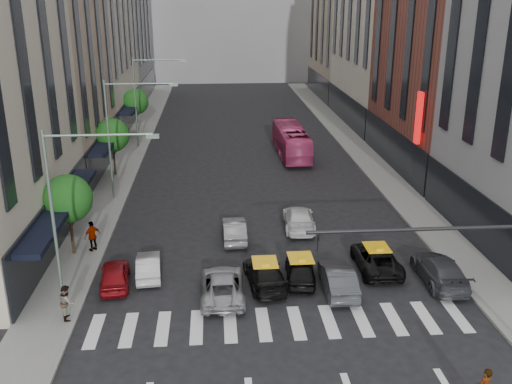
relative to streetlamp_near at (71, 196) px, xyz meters
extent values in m
plane|color=black|center=(10.04, -4.00, -5.90)|extent=(160.00, 160.00, 0.00)
cube|color=slate|center=(-1.46, 26.00, -5.83)|extent=(3.00, 96.00, 0.15)
cube|color=slate|center=(21.54, 26.00, -5.83)|extent=(3.00, 96.00, 0.15)
cube|color=tan|center=(-6.96, 24.00, 6.10)|extent=(8.00, 16.00, 24.00)
cube|color=brown|center=(27.04, 23.00, 7.10)|extent=(8.00, 18.00, 26.00)
cube|color=tan|center=(27.04, 61.00, 8.10)|extent=(8.00, 18.00, 28.00)
cylinder|color=black|center=(-1.76, 6.00, -4.18)|extent=(0.18, 0.18, 3.15)
sphere|color=#164915|center=(-1.76, 6.00, -2.24)|extent=(2.88, 2.88, 2.88)
cylinder|color=black|center=(-1.76, 22.00, -4.18)|extent=(0.18, 0.18, 3.15)
sphere|color=#164915|center=(-1.76, 22.00, -2.24)|extent=(2.88, 2.88, 2.88)
cylinder|color=black|center=(-1.76, 38.00, -4.18)|extent=(0.18, 0.18, 3.15)
sphere|color=#164915|center=(-1.76, 38.00, -2.24)|extent=(2.88, 2.88, 2.88)
cylinder|color=gray|center=(-0.96, 0.00, -1.25)|extent=(0.16, 0.16, 9.00)
cylinder|color=gray|center=(1.54, 0.00, 2.95)|extent=(5.00, 0.12, 0.12)
cube|color=gray|center=(4.04, 0.00, 2.85)|extent=(0.60, 0.25, 0.18)
cylinder|color=gray|center=(-0.96, 16.00, -1.25)|extent=(0.16, 0.16, 9.00)
cylinder|color=gray|center=(1.54, 16.00, 2.95)|extent=(5.00, 0.12, 0.12)
cube|color=gray|center=(4.04, 16.00, 2.85)|extent=(0.60, 0.25, 0.18)
cylinder|color=gray|center=(-0.96, 32.00, -1.25)|extent=(0.16, 0.16, 9.00)
cylinder|color=gray|center=(1.54, 32.00, 2.95)|extent=(5.00, 0.12, 0.12)
cube|color=gray|center=(4.04, 32.00, 2.85)|extent=(0.60, 0.25, 0.18)
cylinder|color=black|center=(15.54, -5.00, -0.10)|extent=(10.00, 0.16, 0.16)
imported|color=black|center=(11.04, -5.00, -0.60)|extent=(0.13, 0.16, 0.80)
cube|color=red|center=(22.64, 16.00, 0.10)|extent=(0.30, 0.70, 4.00)
imported|color=maroon|center=(1.34, 1.96, -5.26)|extent=(1.95, 3.95, 1.30)
imported|color=#B9B9B9|center=(3.04, 2.96, -5.29)|extent=(1.66, 3.85, 1.23)
imported|color=#98989E|center=(7.14, 0.31, -5.23)|extent=(2.27, 4.89, 1.36)
imported|color=black|center=(9.46, 1.43, -5.23)|extent=(2.36, 4.79, 1.34)
imported|color=black|center=(11.45, 1.77, -5.22)|extent=(2.03, 4.15, 1.36)
imported|color=#37393D|center=(13.27, 0.46, -5.18)|extent=(1.60, 4.42, 1.45)
imported|color=black|center=(16.00, 2.83, -5.23)|extent=(2.32, 4.89, 1.35)
imported|color=#3B3D42|center=(19.04, 1.01, -5.17)|extent=(2.19, 5.12, 1.47)
imported|color=gray|center=(8.05, 7.61, -5.22)|extent=(1.49, 4.14, 1.36)
imported|color=silver|center=(12.48, 9.21, -5.20)|extent=(2.29, 4.97, 1.41)
imported|color=#C1386E|center=(14.40, 27.54, -4.44)|extent=(2.64, 10.59, 2.94)
imported|color=gray|center=(16.71, -9.24, -4.08)|extent=(0.74, 0.64, 1.72)
imported|color=gray|center=(-0.36, -1.48, -4.88)|extent=(0.85, 0.99, 1.76)
imported|color=gray|center=(-0.63, 6.31, -4.80)|extent=(1.13, 1.11, 1.91)
camera|label=1|loc=(6.89, -26.19, 9.09)|focal=40.00mm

